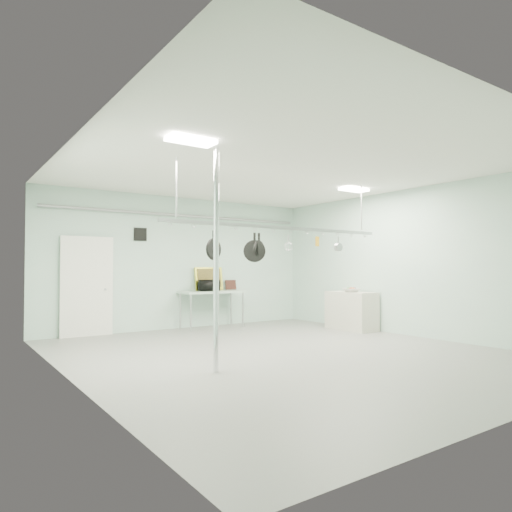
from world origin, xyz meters
TOP-DOWN VIEW (x-y plane):
  - floor at (0.00, 0.00)m, footprint 8.00×8.00m
  - ceiling at (0.00, 0.00)m, footprint 7.00×8.00m
  - back_wall at (0.00, 3.99)m, footprint 7.00×0.02m
  - right_wall at (3.49, 0.00)m, footprint 0.02×8.00m
  - door at (-2.30, 3.94)m, footprint 1.10×0.10m
  - wall_vent at (-1.10, 3.97)m, footprint 0.30×0.04m
  - conduit_pipe at (0.00, 3.90)m, footprint 6.60×0.07m
  - chrome_pole at (-1.70, -0.60)m, footprint 0.08×0.08m
  - prep_table at (0.60, 3.60)m, footprint 1.60×0.70m
  - side_cabinet at (3.15, 1.40)m, footprint 0.60×1.20m
  - pot_rack at (0.20, 0.30)m, footprint 4.80×0.06m
  - light_panel_left at (-2.20, -0.80)m, footprint 0.65×0.30m
  - light_panel_right at (2.40, 0.60)m, footprint 0.65×0.30m
  - microwave at (0.50, 3.57)m, footprint 0.57×0.46m
  - coffee_canister at (0.68, 3.55)m, footprint 0.20×0.20m
  - painting_large at (0.67, 3.90)m, footprint 0.78×0.16m
  - painting_small at (1.32, 3.90)m, footprint 0.30×0.10m
  - fruit_bowl at (3.06, 1.31)m, footprint 0.40×0.40m
  - skillet_left at (-1.23, 0.30)m, footprint 0.36×0.18m
  - skillet_mid at (-0.42, 0.30)m, footprint 0.36×0.24m
  - skillet_right at (-0.32, 0.30)m, footprint 0.30×0.17m
  - whisk at (0.34, 0.30)m, footprint 0.19×0.19m
  - grater at (1.06, 0.30)m, footprint 0.09×0.05m
  - saucepan at (1.62, 0.30)m, footprint 0.18×0.13m
  - fruit_cluster at (3.06, 1.31)m, footprint 0.24×0.24m

SIDE VIEW (x-z plane):
  - floor at x=0.00m, z-range 0.00..0.00m
  - side_cabinet at x=3.15m, z-range 0.00..0.90m
  - prep_table at x=0.60m, z-range 0.38..1.28m
  - fruit_bowl at x=3.06m, z-range 0.90..0.99m
  - fruit_cluster at x=3.06m, z-range 0.94..1.03m
  - coffee_canister at x=0.68m, z-range 0.91..1.11m
  - painting_small at x=1.32m, z-range 0.90..1.16m
  - microwave at x=0.50m, z-range 0.91..1.18m
  - door at x=-2.30m, z-range -0.05..2.15m
  - painting_large at x=0.67m, z-range 0.90..1.49m
  - back_wall at x=0.00m, z-range 0.00..3.20m
  - right_wall at x=3.49m, z-range 0.00..3.20m
  - chrome_pole at x=-1.70m, z-range 0.00..3.20m
  - skillet_mid at x=-0.42m, z-range 1.57..2.09m
  - skillet_left at x=-1.23m, z-range 1.62..2.09m
  - skillet_right at x=-0.32m, z-range 1.67..2.09m
  - saucepan at x=1.62m, z-range 1.79..2.09m
  - whisk at x=0.34m, z-range 1.80..2.09m
  - grater at x=1.06m, z-range 1.88..2.09m
  - pot_rack at x=0.20m, z-range 1.73..2.73m
  - wall_vent at x=-1.10m, z-range 2.10..2.40m
  - conduit_pipe at x=0.00m, z-range 2.71..2.79m
  - light_panel_left at x=-2.20m, z-range 3.14..3.19m
  - light_panel_right at x=2.40m, z-range 3.14..3.19m
  - ceiling at x=0.00m, z-range 3.18..3.20m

